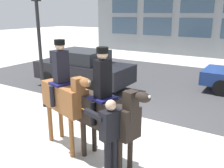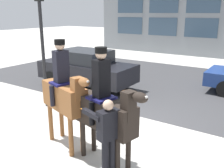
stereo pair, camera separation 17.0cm
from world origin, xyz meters
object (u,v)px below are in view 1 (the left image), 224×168
pedestrian_bystander (110,135)px  street_car_near_lane (83,68)px  mounted_horse_companion (107,110)px  traffic_light (38,24)px  mounted_horse_lead (65,95)px

pedestrian_bystander → street_car_near_lane: (-4.40, 4.74, -0.14)m
mounted_horse_companion → pedestrian_bystander: bearing=-37.4°
pedestrian_bystander → street_car_near_lane: pedestrian_bystander is taller
pedestrian_bystander → traffic_light: (-4.12, 2.16, 1.84)m
mounted_horse_lead → street_car_near_lane: bearing=140.6°
mounted_horse_companion → street_car_near_lane: (-4.03, 4.29, -0.39)m
street_car_near_lane → mounted_horse_lead: bearing=-56.3°
pedestrian_bystander → mounted_horse_companion: bearing=-32.2°
mounted_horse_lead → mounted_horse_companion: bearing=12.2°
street_car_near_lane → traffic_light: (0.28, -2.58, 1.97)m
pedestrian_bystander → traffic_light: bearing=-9.1°
mounted_horse_lead → street_car_near_lane: size_ratio=0.62×
traffic_light → pedestrian_bystander: bearing=-27.6°
mounted_horse_companion → traffic_light: size_ratio=0.60×
traffic_light → mounted_horse_companion: bearing=-24.5°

